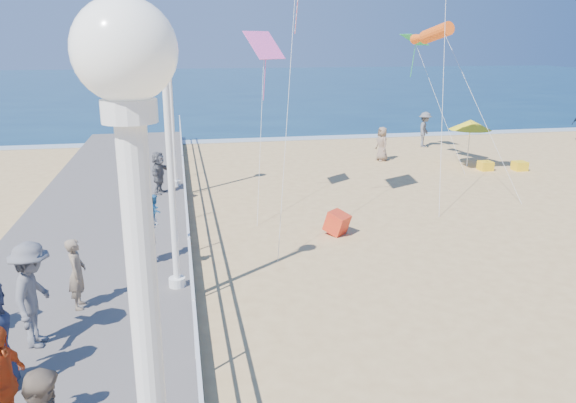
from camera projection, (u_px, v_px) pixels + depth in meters
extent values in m
plane|color=tan|center=(407.00, 283.00, 13.31)|extent=(160.00, 160.00, 0.00)
cube|color=#0C2D4A|center=(215.00, 84.00, 74.63)|extent=(160.00, 90.00, 0.05)
cube|color=silver|center=(269.00, 139.00, 32.64)|extent=(160.00, 1.20, 0.04)
cube|color=slate|center=(75.00, 303.00, 11.87)|extent=(5.00, 44.00, 0.40)
cube|color=white|center=(189.00, 240.00, 11.98)|extent=(0.05, 42.00, 0.06)
cube|color=white|center=(190.00, 262.00, 12.12)|extent=(0.05, 42.00, 0.04)
sphere|color=white|center=(124.00, 50.00, 2.32)|extent=(0.44, 0.44, 0.44)
cylinder|color=white|center=(177.00, 282.00, 12.19)|extent=(0.36, 0.36, 0.20)
cylinder|color=white|center=(171.00, 177.00, 11.54)|extent=(0.14, 0.14, 4.70)
sphere|color=white|center=(163.00, 43.00, 10.81)|extent=(0.44, 0.44, 0.44)
cylinder|color=white|center=(176.00, 183.00, 20.68)|extent=(0.36, 0.36, 0.20)
cylinder|color=white|center=(172.00, 119.00, 20.03)|extent=(0.14, 0.14, 4.70)
sphere|color=white|center=(168.00, 42.00, 19.30)|extent=(0.44, 0.44, 0.44)
imported|color=white|center=(149.00, 228.00, 13.31)|extent=(0.55, 0.71, 1.72)
imported|color=teal|center=(155.00, 211.00, 13.38)|extent=(0.38, 0.45, 0.79)
imported|color=#5C5C61|center=(33.00, 295.00, 9.63)|extent=(0.78, 1.26, 1.89)
imported|color=#C24418|center=(1.00, 387.00, 7.22)|extent=(0.69, 1.07, 1.70)
imported|color=#5B5C60|center=(159.00, 173.00, 19.48)|extent=(0.91, 1.44, 1.48)
imported|color=#7E6C57|center=(77.00, 274.00, 11.06)|extent=(0.35, 0.53, 1.45)
imported|color=#5D5E62|center=(425.00, 130.00, 30.25)|extent=(1.26, 1.41, 1.89)
imported|color=#826C5A|center=(382.00, 144.00, 26.79)|extent=(0.65, 0.88, 1.63)
cube|color=red|center=(337.00, 225.00, 16.59)|extent=(0.89, 0.89, 0.74)
cylinder|color=white|center=(468.00, 147.00, 25.54)|extent=(0.05, 0.05, 1.80)
cone|color=yellow|center=(470.00, 125.00, 25.26)|extent=(1.90, 1.90, 0.45)
cube|color=yellow|center=(485.00, 166.00, 24.94)|extent=(0.55, 0.55, 0.40)
cube|color=yellow|center=(520.00, 166.00, 24.92)|extent=(0.55, 0.55, 0.40)
cylinder|color=#FF5D15|center=(436.00, 33.00, 23.10)|extent=(1.04, 2.90, 1.13)
cube|color=#FB5CBE|center=(264.00, 45.00, 18.77)|extent=(1.46, 1.38, 0.91)
cube|color=green|center=(414.00, 40.00, 26.84)|extent=(1.14, 1.23, 0.52)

